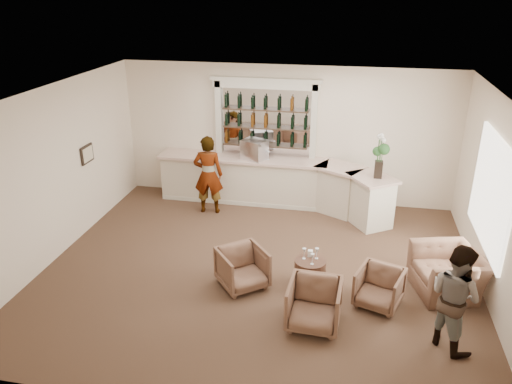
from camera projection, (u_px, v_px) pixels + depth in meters
ground at (259, 269)px, 9.47m from camera, size 8.00×8.00×0.00m
room_shell at (275, 141)px, 9.17m from camera, size 8.04×7.02×3.32m
bar_counter at (276, 183)px, 11.98m from camera, size 5.72×1.80×1.14m
back_bar_alcove at (265, 119)px, 11.85m from camera, size 2.64×0.25×3.00m
cocktail_table at (310, 272)px, 8.90m from camera, size 0.56×0.56×0.50m
sommelier at (208, 175)px, 11.50m from camera, size 0.73×0.53×1.86m
guest at (455, 297)px, 7.21m from camera, size 1.00×1.03×1.67m
armchair_left at (243, 268)px, 8.83m from camera, size 1.10×1.10×0.72m
armchair_center at (314, 304)px, 7.80m from camera, size 0.85×0.87×0.76m
armchair_right at (379, 288)px, 8.32m from camera, size 0.91×0.92×0.66m
armchair_far at (447, 272)px, 8.67m from camera, size 1.31×1.42×0.76m
espresso_machine at (254, 149)px, 11.81m from camera, size 0.67×0.62×0.47m
flower_vase at (380, 153)px, 10.55m from camera, size 0.26×0.26×0.99m
wine_glass_bar_left at (268, 155)px, 11.80m from camera, size 0.07×0.07×0.21m
wine_glass_bar_right at (254, 155)px, 11.81m from camera, size 0.07×0.07×0.21m
wine_glass_tbl_a at (304, 254)px, 8.81m from camera, size 0.07×0.07×0.21m
wine_glass_tbl_b at (317, 253)px, 8.82m from camera, size 0.07×0.07×0.21m
wine_glass_tbl_c at (312, 259)px, 8.64m from camera, size 0.07×0.07×0.21m
napkin_holder at (310, 253)px, 8.91m from camera, size 0.08×0.08×0.12m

